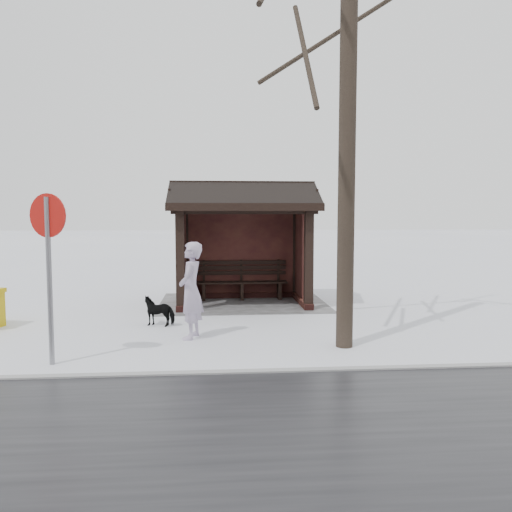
# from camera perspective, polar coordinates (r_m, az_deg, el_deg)

# --- Properties ---
(ground) EXTENTS (120.00, 120.00, 0.00)m
(ground) POSITION_cam_1_polar(r_m,az_deg,el_deg) (12.67, -1.48, -5.52)
(ground) COLOR silver
(ground) RESTS_ON ground
(kerb) EXTENTS (120.00, 0.15, 0.06)m
(kerb) POSITION_cam_1_polar(r_m,az_deg,el_deg) (7.34, 1.01, -13.11)
(kerb) COLOR gray
(kerb) RESTS_ON ground
(trampled_patch) EXTENTS (4.20, 3.20, 0.02)m
(trampled_patch) POSITION_cam_1_polar(r_m,az_deg,el_deg) (12.87, -1.53, -5.32)
(trampled_patch) COLOR gray
(trampled_patch) RESTS_ON ground
(bus_shelter) EXTENTS (3.60, 2.40, 3.09)m
(bus_shelter) POSITION_cam_1_polar(r_m,az_deg,el_deg) (12.62, -1.55, 4.33)
(bus_shelter) COLOR #3D1916
(bus_shelter) RESTS_ON ground
(pedestrian) EXTENTS (0.56, 0.73, 1.77)m
(pedestrian) POSITION_cam_1_polar(r_m,az_deg,el_deg) (9.17, -7.44, -3.92)
(pedestrian) COLOR #A99AB5
(pedestrian) RESTS_ON ground
(dog) EXTENTS (0.76, 0.50, 0.59)m
(dog) POSITION_cam_1_polar(r_m,az_deg,el_deg) (10.44, -10.96, -6.17)
(dog) COLOR black
(dog) RESTS_ON ground
(road_sign) EXTENTS (0.61, 0.30, 2.58)m
(road_sign) POSITION_cam_1_polar(r_m,az_deg,el_deg) (8.03, -22.63, 1.35)
(road_sign) COLOR gray
(road_sign) RESTS_ON ground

